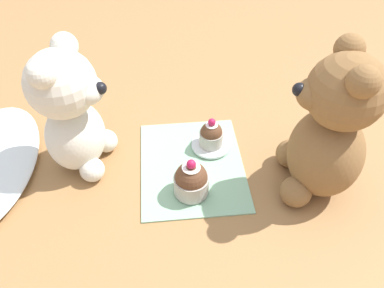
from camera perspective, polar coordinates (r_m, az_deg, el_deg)
ground_plane at (r=0.70m, az=-0.00°, el=-3.30°), size 4.00×4.00×0.00m
knitted_placemat at (r=0.69m, az=-0.00°, el=-3.13°), size 0.24×0.19×0.01m
teddy_bear_cream at (r=0.65m, az=-18.00°, el=4.78°), size 0.14×0.14×0.24m
teddy_bear_tan at (r=0.62m, az=20.22°, el=1.77°), size 0.15×0.15×0.27m
cupcake_near_cream_bear at (r=0.63m, az=-0.12°, el=-5.55°), size 0.06×0.06×0.08m
saucer_plate at (r=0.72m, az=2.88°, el=-0.09°), size 0.07×0.07×0.01m
cupcake_near_tan_bear at (r=0.71m, az=2.95°, el=1.41°), size 0.05×0.05×0.06m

